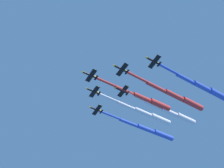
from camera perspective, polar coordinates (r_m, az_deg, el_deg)
jet_lead at (r=182.36m, az=5.88°, el=-2.64°), size 49.55×42.36×4.45m
jet_port_inner at (r=183.97m, az=11.84°, el=-2.23°), size 54.89×44.64×4.45m
jet_starboard_inner at (r=199.58m, az=6.11°, el=-5.37°), size 53.07×43.86×4.48m
jet_port_mid at (r=195.72m, az=10.89°, el=-5.24°), size 51.75×42.65×4.45m
jet_starboard_mid at (r=183.05m, az=16.62°, el=-0.60°), size 50.88×42.63×4.45m
jet_port_outer at (r=215.14m, az=6.67°, el=-8.40°), size 56.34×47.18×4.51m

